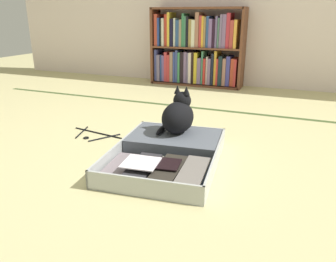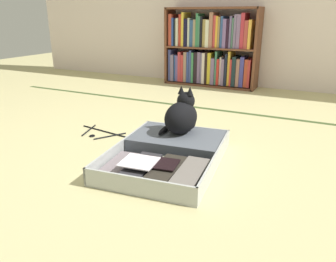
# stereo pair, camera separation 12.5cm
# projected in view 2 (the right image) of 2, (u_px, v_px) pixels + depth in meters

# --- Properties ---
(ground_plane) EXTENTS (10.00, 10.00, 0.00)m
(ground_plane) POSITION_uv_depth(u_px,v_px,m) (158.00, 159.00, 2.01)
(ground_plane) COLOR #C1B780
(tatami_border) EXTENTS (4.80, 0.05, 0.00)m
(tatami_border) POSITION_uv_depth(u_px,v_px,m) (219.00, 110.00, 3.02)
(tatami_border) COLOR #3E5228
(tatami_border) RESTS_ON ground_plane
(bookshelf) EXTENTS (1.13, 0.27, 0.92)m
(bookshelf) POSITION_uv_depth(u_px,v_px,m) (210.00, 50.00, 3.95)
(bookshelf) COLOR brown
(bookshelf) RESTS_ON ground_plane
(open_suitcase) EXTENTS (0.69, 0.89, 0.10)m
(open_suitcase) POSITION_uv_depth(u_px,v_px,m) (171.00, 152.00, 1.99)
(open_suitcase) COLOR #B1B6B4
(open_suitcase) RESTS_ON ground_plane
(black_cat) EXTENTS (0.24, 0.28, 0.30)m
(black_cat) POSITION_uv_depth(u_px,v_px,m) (182.00, 116.00, 2.11)
(black_cat) COLOR black
(black_cat) RESTS_ON open_suitcase
(clothes_hanger) EXTENTS (0.44, 0.26, 0.01)m
(clothes_hanger) POSITION_uv_depth(u_px,v_px,m) (100.00, 133.00, 2.44)
(clothes_hanger) COLOR black
(clothes_hanger) RESTS_ON ground_plane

